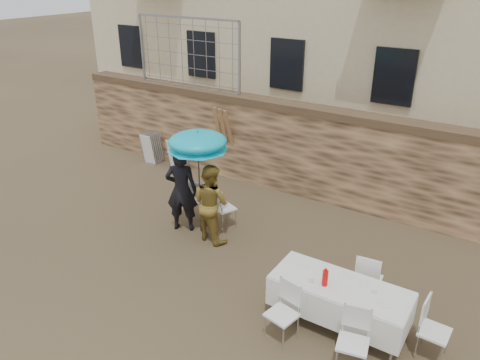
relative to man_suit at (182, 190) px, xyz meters
The scene contains 17 objects.
ground 2.39m from the man_suit, 65.23° to the right, with size 80.00×80.00×0.00m, color brown.
stone_wall 3.14m from the man_suit, 72.90° to the left, with size 13.00×0.50×2.20m, color olive.
chain_link_fence 4.25m from the man_suit, 124.70° to the left, with size 3.20×0.06×1.80m, color gray, non-canonical shape.
man_suit is the anchor object (origin of this frame).
woman_dress 0.76m from the man_suit, ahead, with size 0.80×0.63×1.65m, color #B38E36.
umbrella 1.14m from the man_suit, 14.04° to the left, with size 1.22×1.22×2.09m.
couple_chair_left 0.70m from the man_suit, 90.00° to the left, with size 0.48×0.48×0.96m, color white, non-canonical shape.
couple_chair_right 0.99m from the man_suit, 38.16° to the left, with size 0.48×0.48×0.96m, color white, non-canonical shape.
banquet_table 4.07m from the man_suit, 14.87° to the right, with size 2.10×0.85×0.78m.
soda_bottle 3.92m from the man_suit, 17.74° to the right, with size 0.09×0.09×0.26m, color red.
table_chair_front_left 3.81m from the man_suit, 28.30° to the right, with size 0.48×0.48×0.96m, color white, non-canonical shape.
table_chair_front_right 4.80m from the man_suit, 22.04° to the right, with size 0.48×0.48×0.96m, color white, non-canonical shape.
table_chair_back 4.16m from the man_suit, ahead, with size 0.48×0.48×0.96m, color white, non-canonical shape.
table_chair_side 5.43m from the man_suit, 10.04° to the right, with size 0.48×0.48×0.96m, color white, non-canonical shape.
chair_stack_left 4.13m from the man_suit, 139.29° to the left, with size 0.46×0.55×0.92m, color white, non-canonical shape.
chair_stack_right 3.50m from the man_suit, 129.54° to the left, with size 0.46×0.47×0.92m, color white, non-canonical shape.
wood_planks 2.81m from the man_suit, 102.49° to the left, with size 0.70×0.20×2.00m, color #A37749, non-canonical shape.
Camera 1 is at (4.83, -4.75, 5.17)m, focal length 35.00 mm.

